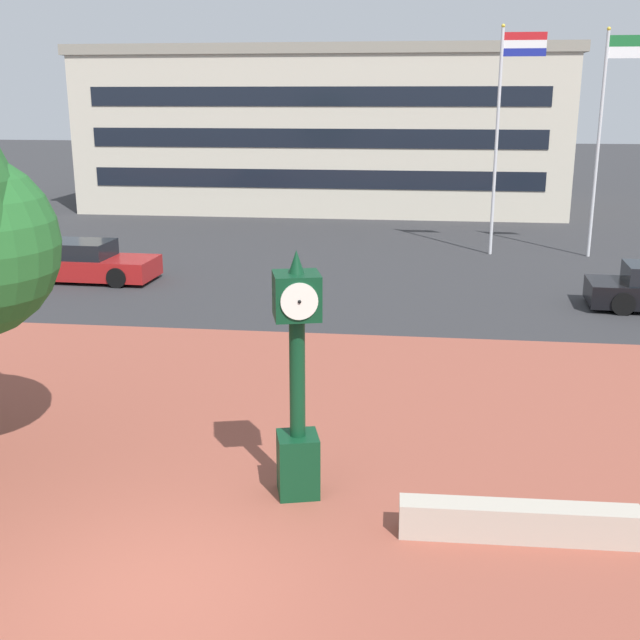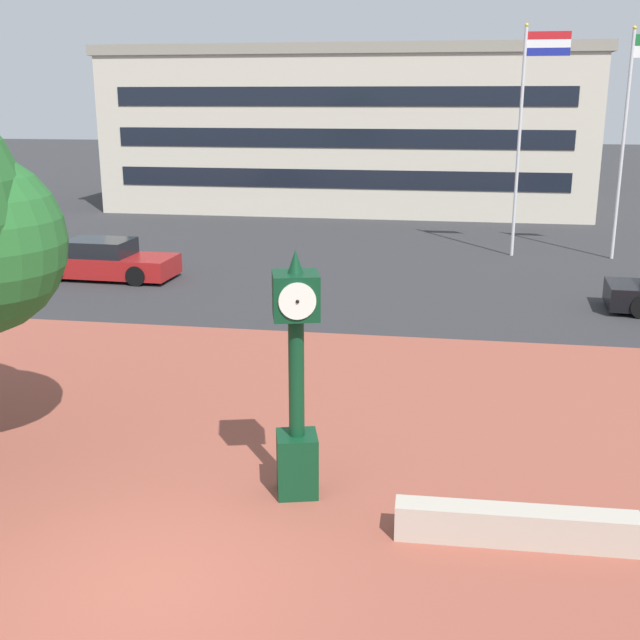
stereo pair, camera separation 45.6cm
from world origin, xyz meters
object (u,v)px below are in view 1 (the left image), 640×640
object	(u,v)px
flagpole_secondary	(603,129)
flagpole_primary	(502,124)
civic_building	(327,128)
car_street_near	(85,263)
street_clock	(297,386)

from	to	relation	value
flagpole_secondary	flagpole_primary	bearing A→B (deg)	-180.00
flagpole_primary	civic_building	size ratio (longest dim) A/B	0.33
car_street_near	flagpole_secondary	bearing A→B (deg)	111.91
flagpole_primary	civic_building	world-z (taller)	flagpole_primary
flagpole_primary	flagpole_secondary	size ratio (longest dim) A/B	1.02
flagpole_primary	civic_building	distance (m)	15.93
civic_building	car_street_near	bearing A→B (deg)	-105.63
civic_building	flagpole_primary	bearing A→B (deg)	-59.65
street_clock	civic_building	distance (m)	33.71
flagpole_primary	civic_building	xyz separation A→B (m)	(-8.04, 13.73, -0.71)
flagpole_secondary	civic_building	distance (m)	18.00
street_clock	car_street_near	distance (m)	16.30
flagpole_primary	flagpole_secondary	world-z (taller)	flagpole_primary
street_clock	car_street_near	world-z (taller)	street_clock
flagpole_primary	flagpole_secondary	bearing A→B (deg)	0.00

